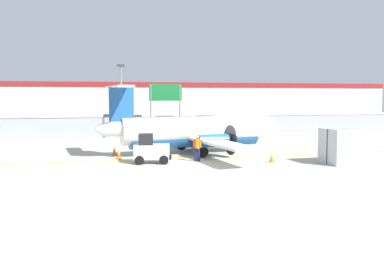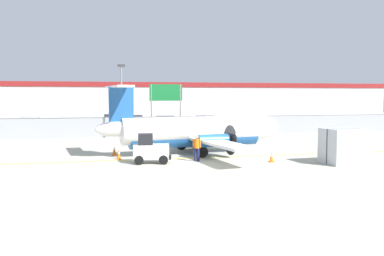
{
  "view_description": "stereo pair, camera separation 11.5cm",
  "coord_description": "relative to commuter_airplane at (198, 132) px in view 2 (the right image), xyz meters",
  "views": [
    {
      "loc": [
        -7.85,
        -26.07,
        4.22
      ],
      "look_at": [
        -0.43,
        5.3,
        1.8
      ],
      "focal_mm": 40.0,
      "sensor_mm": 36.0,
      "label": 1
    },
    {
      "loc": [
        -7.74,
        -26.1,
        4.22
      ],
      "look_at": [
        -0.43,
        5.3,
        1.8
      ],
      "focal_mm": 40.0,
      "sensor_mm": 36.0,
      "label": 2
    }
  ],
  "objects": [
    {
      "name": "ground_plane",
      "position": [
        0.18,
        -2.34,
        -1.6
      ],
      "size": [
        140.0,
        140.0,
        0.01
      ],
      "color": "#B2AD99"
    },
    {
      "name": "perimeter_fence",
      "position": [
        0.18,
        13.66,
        -0.49
      ],
      "size": [
        98.0,
        0.1,
        2.1
      ],
      "color": "gray",
      "rests_on": "ground"
    },
    {
      "name": "parking_lot_strip",
      "position": [
        0.18,
        25.16,
        -1.54
      ],
      "size": [
        98.0,
        17.0,
        0.12
      ],
      "color": "#38383A",
      "rests_on": "ground"
    },
    {
      "name": "background_building",
      "position": [
        0.18,
        43.65,
        1.66
      ],
      "size": [
        91.0,
        8.1,
        6.5
      ],
      "color": "#BCB7B2",
      "rests_on": "ground"
    },
    {
      "name": "commuter_airplane",
      "position": [
        0.0,
        0.0,
        0.0
      ],
      "size": [
        14.29,
        16.07,
        4.92
      ],
      "rotation": [
        0.0,
        0.0,
        0.13
      ],
      "color": "white",
      "rests_on": "ground"
    },
    {
      "name": "baggage_tug",
      "position": [
        -4.07,
        -3.91,
        -0.75
      ],
      "size": [
        2.46,
        1.65,
        1.88
      ],
      "rotation": [
        0.0,
        0.0,
        -0.14
      ],
      "color": "silver",
      "rests_on": "ground"
    },
    {
      "name": "ground_crew_worker",
      "position": [
        -1.05,
        -3.82,
        -0.65
      ],
      "size": [
        0.53,
        0.46,
        1.7
      ],
      "rotation": [
        0.0,
        0.0,
        1.1
      ],
      "color": "#191E4C",
      "rests_on": "ground"
    },
    {
      "name": "cargo_container",
      "position": [
        7.64,
        -6.82,
        -0.5
      ],
      "size": [
        2.53,
        2.16,
        2.2
      ],
      "rotation": [
        0.0,
        0.0,
        0.07
      ],
      "color": "#B7BCC1",
      "rests_on": "ground"
    },
    {
      "name": "traffic_cone_near_left",
      "position": [
        -6.11,
        0.3,
        -1.29
      ],
      "size": [
        0.36,
        0.36,
        0.64
      ],
      "color": "orange",
      "rests_on": "ground"
    },
    {
      "name": "traffic_cone_near_right",
      "position": [
        -2.77,
        -1.05,
        -1.29
      ],
      "size": [
        0.36,
        0.36,
        0.64
      ],
      "color": "orange",
      "rests_on": "ground"
    },
    {
      "name": "traffic_cone_far_left",
      "position": [
        3.53,
        -5.24,
        -1.29
      ],
      "size": [
        0.36,
        0.36,
        0.64
      ],
      "color": "orange",
      "rests_on": "ground"
    },
    {
      "name": "traffic_cone_far_right",
      "position": [
        -5.91,
        -1.76,
        -1.29
      ],
      "size": [
        0.36,
        0.36,
        0.64
      ],
      "color": "orange",
      "rests_on": "ground"
    },
    {
      "name": "parked_car_0",
      "position": [
        -14.74,
        22.35,
        -0.71
      ],
      "size": [
        4.35,
        2.33,
        1.58
      ],
      "rotation": [
        0.0,
        0.0,
        -0.1
      ],
      "color": "#B28C19",
      "rests_on": "parking_lot_strip"
    },
    {
      "name": "parked_car_1",
      "position": [
        -11.63,
        19.17,
        -0.71
      ],
      "size": [
        4.4,
        2.45,
        1.58
      ],
      "rotation": [
        0.0,
        0.0,
        0.14
      ],
      "color": "#B28C19",
      "rests_on": "parking_lot_strip"
    },
    {
      "name": "parked_car_2",
      "position": [
        -5.04,
        30.36,
        -0.71
      ],
      "size": [
        4.25,
        2.1,
        1.58
      ],
      "rotation": [
        0.0,
        0.0,
        3.11
      ],
      "color": "slate",
      "rests_on": "parking_lot_strip"
    },
    {
      "name": "parked_car_3",
      "position": [
        -2.43,
        26.92,
        -0.71
      ],
      "size": [
        4.39,
        2.45,
        1.58
      ],
      "rotation": [
        0.0,
        0.0,
        3.28
      ],
      "color": "red",
      "rests_on": "parking_lot_strip"
    },
    {
      "name": "parked_car_4",
      "position": [
        1.41,
        23.92,
        -0.71
      ],
      "size": [
        4.24,
        2.08,
        1.58
      ],
      "rotation": [
        0.0,
        0.0,
        3.12
      ],
      "color": "#19662D",
      "rests_on": "parking_lot_strip"
    },
    {
      "name": "parked_car_5",
      "position": [
        6.66,
        23.35,
        -0.71
      ],
      "size": [
        4.23,
        2.07,
        1.58
      ],
      "rotation": [
        0.0,
        0.0,
        3.12
      ],
      "color": "#B28C19",
      "rests_on": "parking_lot_strip"
    },
    {
      "name": "parked_car_6",
      "position": [
        10.2,
        19.75,
        -0.71
      ],
      "size": [
        4.29,
        2.2,
        1.58
      ],
      "rotation": [
        0.0,
        0.0,
        -0.06
      ],
      "color": "silver",
      "rests_on": "parking_lot_strip"
    },
    {
      "name": "parked_car_7",
      "position": [
        14.33,
        21.05,
        -0.71
      ],
      "size": [
        4.28,
        2.17,
        1.58
      ],
      "rotation": [
        0.0,
        0.0,
        3.19
      ],
      "color": "#19662D",
      "rests_on": "parking_lot_strip"
    },
    {
      "name": "apron_light_pole",
      "position": [
        -4.81,
        11.54,
        2.7
      ],
      "size": [
        0.7,
        0.3,
        7.27
      ],
      "color": "slate",
      "rests_on": "ground"
    },
    {
      "name": "highway_sign",
      "position": [
        0.24,
        15.64,
        2.54
      ],
      "size": [
        3.6,
        0.14,
        5.5
      ],
      "color": "slate",
      "rests_on": "ground"
    }
  ]
}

